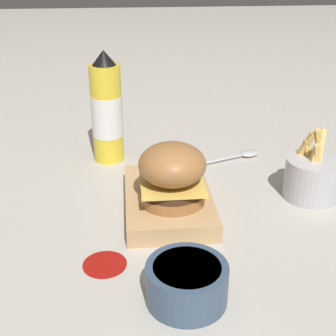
# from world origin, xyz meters

# --- Properties ---
(ground_plane) EXTENTS (6.00, 6.00, 0.00)m
(ground_plane) POSITION_xyz_m (0.00, 0.00, 0.00)
(ground_plane) COLOR #B7B2A8
(serving_board) EXTENTS (0.24, 0.16, 0.03)m
(serving_board) POSITION_xyz_m (-0.03, 0.06, 0.02)
(serving_board) COLOR tan
(serving_board) RESTS_ON ground_plane
(burger) EXTENTS (0.12, 0.12, 0.11)m
(burger) POSITION_xyz_m (-0.06, 0.06, 0.09)
(burger) COLOR #9E6638
(burger) RESTS_ON serving_board
(ketchup_bottle) EXTENTS (0.07, 0.07, 0.25)m
(ketchup_bottle) POSITION_xyz_m (0.21, 0.18, 0.11)
(ketchup_bottle) COLOR yellow
(ketchup_bottle) RESTS_ON ground_plane
(fries_basket) EXTENTS (0.10, 0.10, 0.14)m
(fries_basket) POSITION_xyz_m (-0.01, -0.21, 0.04)
(fries_basket) COLOR #B7B7BC
(fries_basket) RESTS_ON ground_plane
(side_bowl) EXTENTS (0.11, 0.11, 0.06)m
(side_bowl) POSITION_xyz_m (-0.27, 0.06, 0.03)
(side_bowl) COLOR #384C66
(side_bowl) RESTS_ON ground_plane
(spoon) EXTENTS (0.07, 0.14, 0.01)m
(spoon) POSITION_xyz_m (0.19, -0.13, 0.01)
(spoon) COLOR #B2B2B7
(spoon) RESTS_ON ground_plane
(ketchup_puddle) EXTENTS (0.07, 0.07, 0.00)m
(ketchup_puddle) POSITION_xyz_m (-0.19, 0.18, 0.00)
(ketchup_puddle) COLOR #9E140F
(ketchup_puddle) RESTS_ON ground_plane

